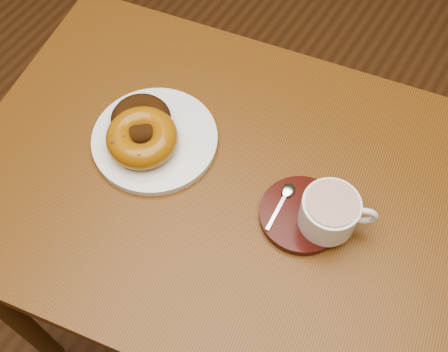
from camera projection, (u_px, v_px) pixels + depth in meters
The scene contains 7 objects.
cafe_table at pixel (215, 210), 1.08m from camera, with size 0.96×0.79×0.81m.
donut_plate at pixel (155, 139), 1.00m from camera, with size 0.22×0.22×0.01m, color white.
donut_cinnamon at pixel (141, 120), 0.98m from camera, with size 0.11×0.11×0.04m, color #311909.
donut_caramel at pixel (142, 138), 0.96m from camera, with size 0.17×0.17×0.05m.
saucer at pixel (302, 215), 0.92m from camera, with size 0.14×0.14×0.01m, color #340B07.
coffee_cup at pixel (330, 212), 0.88m from camera, with size 0.12×0.09×0.06m.
teaspoon at pixel (286, 194), 0.93m from camera, with size 0.02×0.10×0.01m.
Camera 1 is at (0.29, -0.17, 1.64)m, focal length 45.00 mm.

